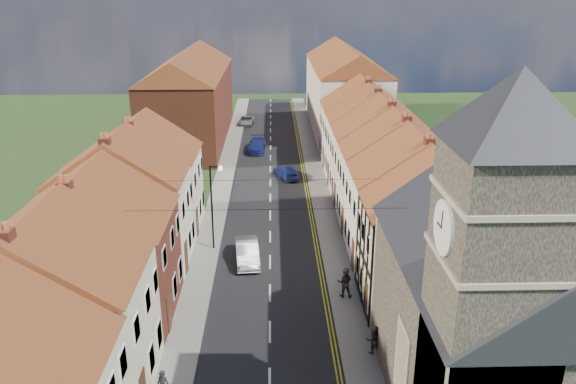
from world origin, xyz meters
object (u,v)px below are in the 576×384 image
(car_mid, at_px, (247,252))
(pedestrian_right_b, at_px, (345,282))
(lamppost, at_px, (213,202))
(car_far, at_px, (257,145))
(car_distant, at_px, (246,121))
(car_far_b, at_px, (286,172))
(church, at_px, (510,298))
(pedestrian_right, at_px, (373,340))

(car_mid, xyz_separation_m, pedestrian_right_b, (5.86, -4.79, 0.34))
(lamppost, bearing_deg, car_far, 84.64)
(car_far, relative_size, pedestrian_right_b, 2.56)
(car_distant, bearing_deg, car_mid, -81.58)
(lamppost, xyz_separation_m, car_far, (2.31, 24.63, -2.86))
(car_mid, distance_m, car_far, 26.50)
(car_far, bearing_deg, lamppost, -92.13)
(car_far_b, bearing_deg, church, 86.18)
(pedestrian_right_b, bearing_deg, car_mid, -30.89)
(car_far_b, xyz_separation_m, pedestrian_right_b, (2.86, -22.07, 0.46))
(lamppost, relative_size, car_mid, 1.44)
(pedestrian_right, distance_m, pedestrian_right_b, 5.48)
(lamppost, height_order, pedestrian_right, lamppost)
(lamppost, distance_m, car_far_b, 16.57)
(lamppost, height_order, pedestrian_right_b, lamppost)
(church, bearing_deg, pedestrian_right_b, 116.52)
(car_distant, relative_size, pedestrian_right_b, 2.16)
(car_mid, height_order, pedestrian_right, pedestrian_right)
(car_mid, height_order, car_far, car_mid)
(car_far, bearing_deg, car_distant, 100.85)
(car_far, bearing_deg, pedestrian_right_b, -76.16)
(car_far, distance_m, pedestrian_right, 37.30)
(pedestrian_right, relative_size, car_far_b, 0.39)
(church, relative_size, pedestrian_right, 10.07)
(car_mid, relative_size, car_far_b, 1.07)
(car_distant, bearing_deg, lamppost, -85.00)
(car_mid, relative_size, pedestrian_right, 2.77)
(lamppost, distance_m, pedestrian_right, 15.25)
(car_mid, distance_m, pedestrian_right_b, 7.58)
(car_mid, bearing_deg, church, -59.18)
(car_distant, bearing_deg, car_far, -76.44)
(car_far_b, bearing_deg, pedestrian_right_b, 79.80)
(car_distant, distance_m, pedestrian_right_b, 44.65)
(car_far, distance_m, car_distant, 12.82)
(car_distant, xyz_separation_m, car_far_b, (4.70, -21.93, 0.02))
(church, distance_m, car_far, 43.03)
(car_far_b, bearing_deg, car_distant, -95.49)
(car_distant, bearing_deg, pedestrian_right, -74.53)
(church, height_order, car_far, church)
(church, relative_size, car_distant, 3.86)
(church, bearing_deg, car_far, 104.73)
(pedestrian_right_b, bearing_deg, car_far, -71.00)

